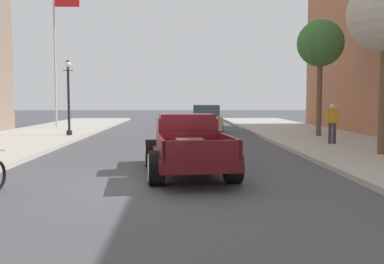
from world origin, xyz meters
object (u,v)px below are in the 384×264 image
object	(u,v)px
pedestrian_sidewalk_right	(332,121)
flagpole	(58,41)
hotrod_truck_maroon	(187,145)
car_background_tan	(206,120)
street_lamp_far	(68,91)
street_tree_second	(320,44)

from	to	relation	value
pedestrian_sidewalk_right	flagpole	size ratio (longest dim) A/B	0.18
hotrod_truck_maroon	flagpole	size ratio (longest dim) A/B	0.55
car_background_tan	street_lamp_far	size ratio (longest dim) A/B	1.13
flagpole	hotrod_truck_maroon	bearing A→B (deg)	-64.47
hotrod_truck_maroon	pedestrian_sidewalk_right	size ratio (longest dim) A/B	3.07
hotrod_truck_maroon	street_tree_second	bearing A→B (deg)	55.19
street_tree_second	pedestrian_sidewalk_right	bearing A→B (deg)	-100.57
hotrod_truck_maroon	pedestrian_sidewalk_right	bearing A→B (deg)	44.10
flagpole	street_tree_second	distance (m)	16.64
street_lamp_far	hotrod_truck_maroon	bearing A→B (deg)	-60.92
street_lamp_far	street_tree_second	distance (m)	12.92
hotrod_truck_maroon	street_lamp_far	distance (m)	12.14
pedestrian_sidewalk_right	hotrod_truck_maroon	bearing A→B (deg)	-135.90
car_background_tan	flagpole	xyz separation A→B (m)	(-9.54, 2.84, 5.00)
flagpole	pedestrian_sidewalk_right	bearing A→B (deg)	-37.93
hotrod_truck_maroon	street_lamp_far	world-z (taller)	street_lamp_far
hotrod_truck_maroon	pedestrian_sidewalk_right	xyz separation A→B (m)	(6.11, 5.92, 0.33)
car_background_tan	flagpole	distance (m)	11.14
flagpole	street_tree_second	bearing A→B (deg)	-25.62
hotrod_truck_maroon	street_tree_second	distance (m)	12.63
car_background_tan	street_tree_second	bearing A→B (deg)	-38.57
hotrod_truck_maroon	flagpole	xyz separation A→B (m)	(-8.13, 17.02, 5.02)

